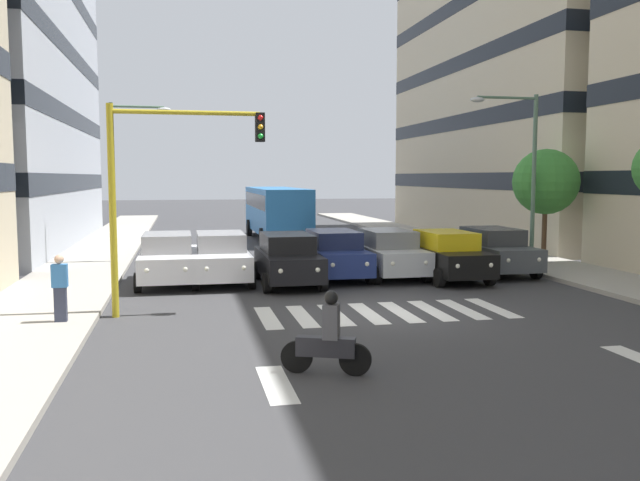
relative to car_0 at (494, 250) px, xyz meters
name	(u,v)px	position (x,y,z in m)	size (l,w,h in m)	color
ground_plane	(384,313)	(6.17, 6.00, -0.89)	(180.00, 180.00, 0.00)	#38383A
sidewalk_right	(23,325)	(15.26, 6.00, -0.81)	(3.32, 90.00, 0.15)	#9E998E
building_left_block_0	(527,66)	(-9.05, -14.27, 9.37)	(9.00, 22.50, 20.51)	beige
crosswalk_markings	(384,312)	(6.17, 6.00, -0.88)	(6.75, 2.80, 0.01)	silver
lane_arrow_1	(276,384)	(9.89, 11.50, -0.88)	(0.50, 2.20, 0.01)	silver
car_0	(494,250)	(0.00, 0.00, 0.00)	(2.02, 4.44, 1.72)	#474C51
car_1	(447,255)	(2.28, 0.99, 0.00)	(2.02, 4.44, 1.72)	black
car_2	(389,253)	(4.13, 0.00, 0.00)	(2.02, 4.44, 1.72)	#B2B7BC
car_3	(334,254)	(6.14, -0.09, 0.00)	(2.02, 4.44, 1.72)	navy
car_4	(288,259)	(7.99, 0.91, 0.00)	(2.02, 4.44, 1.72)	black
car_5	(221,257)	(10.17, 0.00, 0.00)	(2.02, 4.44, 1.72)	silver
car_6	(168,258)	(11.97, -0.03, 0.00)	(2.02, 4.44, 1.72)	silver
bus_behind_traffic	(276,208)	(6.14, -14.87, 0.97)	(2.78, 10.50, 3.00)	#286BAD
motorcycle_with_rider	(328,340)	(8.87, 11.12, -0.24)	(1.61, 0.73, 1.57)	black
traffic_light_gantry	(157,176)	(12.07, 5.12, 2.79)	(4.02, 0.36, 5.50)	#AD991E
street_lamp_left	(523,162)	(-1.39, -0.52, 3.34)	(2.77, 0.28, 6.62)	#4C6B56
street_lamp_right	(123,165)	(13.80, -5.56, 3.24)	(2.46, 0.28, 6.50)	#4C6B56
street_tree_1	(546,182)	(-3.01, -1.58, 2.55)	(2.65, 2.65, 4.62)	#513823
pedestrian_waiting	(60,287)	(14.38, 6.07, 0.11)	(0.36, 0.24, 1.63)	#2D3347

